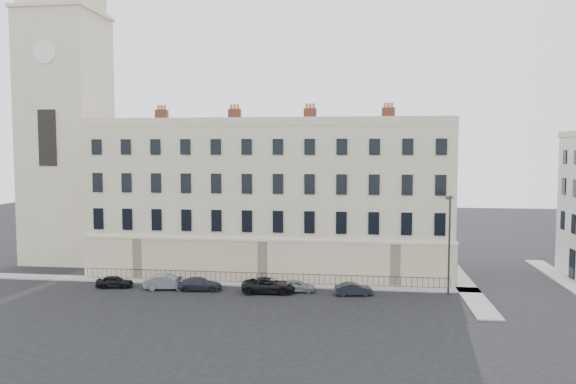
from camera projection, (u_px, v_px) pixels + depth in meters
name	position (u px, v px, depth m)	size (l,w,h in m)	color
ground	(321.00, 301.00, 47.28)	(160.00, 160.00, 0.00)	black
terrace	(273.00, 199.00, 59.30)	(36.22, 12.22, 17.00)	beige
church_tower	(66.00, 97.00, 63.51)	(8.00, 8.13, 44.00)	beige
pavement_terrace	(220.00, 283.00, 53.49)	(48.00, 2.00, 0.12)	gray
pavement_east_return	(462.00, 283.00, 53.54)	(2.00, 24.00, 0.12)	gray
pavement_adjacent	(565.00, 281.00, 54.25)	(2.00, 20.00, 0.12)	gray
railings	(262.00, 278.00, 53.34)	(35.00, 0.04, 0.96)	black
car_a	(115.00, 282.00, 51.81)	(1.33, 3.31, 1.13)	black
car_b	(168.00, 282.00, 51.17)	(1.45, 4.16, 1.37)	slate
car_c	(200.00, 284.00, 50.80)	(1.64, 4.03, 1.17)	#21222C
car_d	(269.00, 285.00, 49.93)	(2.21, 4.80, 1.33)	black
car_e	(297.00, 286.00, 50.21)	(1.29, 3.20, 1.09)	slate
car_f	(353.00, 289.00, 49.03)	(1.16, 3.32, 1.09)	black
streetlamp	(449.00, 240.00, 48.90)	(0.69, 1.85, 8.78)	#2B2C30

